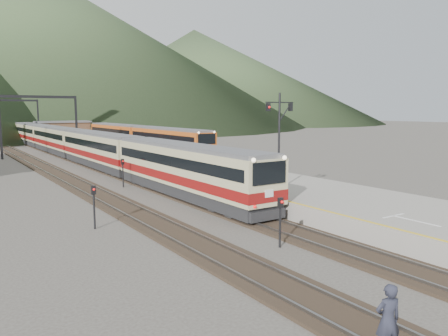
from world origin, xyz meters
TOP-DOWN VIEW (x-y plane):
  - track_main at (0.00, 40.00)m, footprint 2.60×200.00m
  - track_far at (-5.00, 40.00)m, footprint 2.60×200.00m
  - track_second at (11.50, 40.00)m, footprint 2.60×200.00m
  - platform at (5.60, 38.00)m, footprint 8.00×100.00m
  - gantry_near at (-2.85, 55.00)m, footprint 9.55×0.25m
  - gantry_far at (-2.85, 80.00)m, footprint 9.55×0.25m
  - station_shed at (5.60, 78.00)m, footprint 9.40×4.40m
  - hill_b at (30.00, 230.00)m, footprint 220.00×220.00m
  - hill_c at (110.00, 210.00)m, footprint 160.00×160.00m
  - main_train at (0.00, 49.23)m, footprint 2.70×74.21m
  - second_train at (11.50, 56.32)m, footprint 2.82×38.44m
  - signal_mast at (3.78, 15.72)m, footprint 2.20×0.25m
  - short_signal_a at (-2.01, 8.90)m, footprint 0.23×0.18m
  - short_signal_b at (-2.22, 27.53)m, footprint 0.24×0.19m
  - short_signal_c at (-7.95, 16.58)m, footprint 0.22×0.16m
  - worker at (-5.57, 0.79)m, footprint 0.81×0.67m

SIDE VIEW (x-z plane):
  - track_main at x=0.00m, z-range -0.05..0.18m
  - track_far at x=-5.00m, z-range -0.05..0.18m
  - track_second at x=11.50m, z-range -0.05..0.18m
  - platform at x=5.60m, z-range 0.00..1.00m
  - worker at x=-5.57m, z-range 0.00..1.89m
  - short_signal_a at x=-2.01m, z-range 0.33..2.60m
  - short_signal_b at x=-2.22m, z-range 0.33..2.60m
  - short_signal_c at x=-7.95m, z-range 0.33..2.60m
  - main_train at x=0.00m, z-range 0.23..3.53m
  - second_train at x=11.50m, z-range 0.23..3.67m
  - station_shed at x=5.60m, z-range 1.02..4.12m
  - signal_mast at x=3.78m, z-range 1.71..7.91m
  - gantry_near at x=-2.85m, z-range 1.59..9.59m
  - gantry_far at x=-2.85m, z-range 1.59..9.59m
  - hill_c at x=110.00m, z-range 0.00..50.00m
  - hill_b at x=30.00m, z-range 0.00..75.00m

